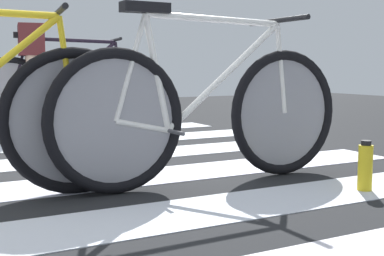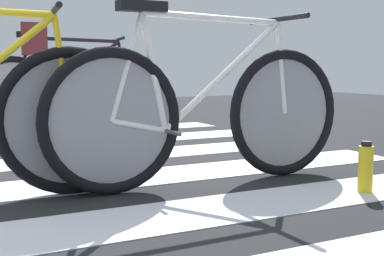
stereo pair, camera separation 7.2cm
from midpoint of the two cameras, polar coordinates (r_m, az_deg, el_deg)
The scene contains 4 objects.
bicycle_1_of_4 at distance 2.79m, azimuth 0.93°, elevation 1.74°, with size 1.74×0.52×0.93m.
bicycle_3_of_4 at distance 5.08m, azimuth -13.58°, elevation 3.72°, with size 1.72×0.54×0.93m.
cyclist_3_of_4 at distance 5.06m, azimuth -17.19°, elevation 6.60°, with size 0.37×0.44×1.00m.
water_bottle at distance 2.77m, azimuth 17.61°, elevation -4.08°, with size 0.07×0.07×0.26m.
Camera 1 is at (-0.21, -2.94, 0.64)m, focal length 49.62 mm.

